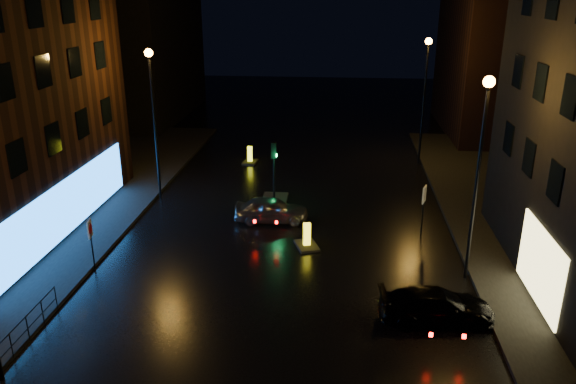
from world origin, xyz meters
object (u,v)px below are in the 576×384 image
silver_hatchback (271,209)px  dark_sedan (436,306)px  bollard_near (307,242)px  bollard_far (250,159)px  road_sign_right (424,199)px  traffic_signal (274,193)px  road_sign_left (90,233)px

silver_hatchback → dark_sedan: bearing=-144.1°
bollard_near → bollard_far: bearing=90.3°
silver_hatchback → road_sign_right: road_sign_right is taller
bollard_near → silver_hatchback: bearing=105.1°
traffic_signal → dark_sedan: size_ratio=0.83×
bollard_far → road_sign_left: 16.60m
bollard_far → road_sign_right: (10.23, -10.92, 1.62)m
bollard_far → bollard_near: bearing=-64.3°
dark_sedan → bollard_near: bearing=36.0°
dark_sedan → road_sign_left: (-13.96, 2.52, 1.13)m
silver_hatchback → dark_sedan: 11.10m
silver_hatchback → bollard_far: (-2.72, 9.97, -0.39)m
silver_hatchback → road_sign_left: bearing=127.5°
silver_hatchback → dark_sedan: size_ratio=0.90×
traffic_signal → bollard_near: size_ratio=2.16×
traffic_signal → road_sign_right: 8.68m
traffic_signal → bollard_far: bearing=109.5°
traffic_signal → road_sign_left: traffic_signal is taller
bollard_near → road_sign_right: road_sign_right is taller
traffic_signal → bollard_near: bearing=-68.8°
traffic_signal → silver_hatchback: bearing=-86.1°
road_sign_left → dark_sedan: bearing=-20.1°
dark_sedan → road_sign_left: road_sign_left is taller
dark_sedan → bollard_far: size_ratio=2.98×
traffic_signal → road_sign_right: (7.70, -3.77, 1.37)m
road_sign_left → traffic_signal: bearing=43.0°
bollard_near → road_sign_left: 9.56m
dark_sedan → silver_hatchback: bearing=33.9°
silver_hatchback → bollard_near: size_ratio=2.36×
bollard_near → road_sign_left: bearing=179.5°
dark_sedan → bollard_near: 7.60m
traffic_signal → road_sign_right: bearing=-26.1°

